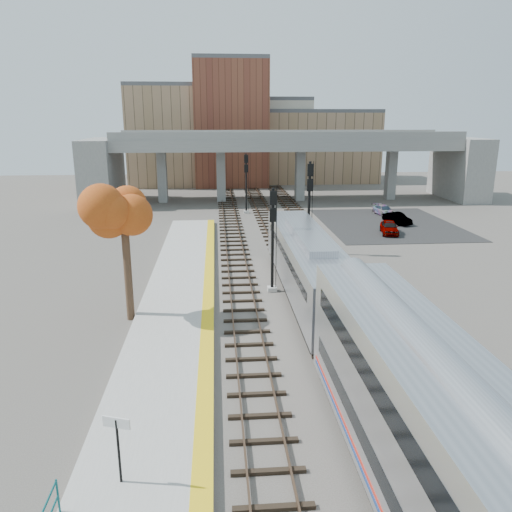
{
  "coord_description": "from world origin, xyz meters",
  "views": [
    {
      "loc": [
        -4.72,
        -24.25,
        11.31
      ],
      "look_at": [
        -2.19,
        7.19,
        2.5
      ],
      "focal_mm": 35.0,
      "sensor_mm": 36.0,
      "label": 1
    }
  ],
  "objects_px": {
    "locomotive": "(307,264)",
    "car_c": "(384,210)",
    "car_b": "(397,218)",
    "signal_mast_mid": "(309,208)",
    "signal_mast_far": "(246,184)",
    "tree": "(124,214)",
    "signal_mast_near": "(273,242)",
    "car_a": "(389,227)"
  },
  "relations": [
    {
      "from": "signal_mast_near",
      "to": "car_b",
      "type": "height_order",
      "value": "signal_mast_near"
    },
    {
      "from": "car_b",
      "to": "signal_mast_far",
      "type": "bearing_deg",
      "value": 135.7
    },
    {
      "from": "signal_mast_far",
      "to": "tree",
      "type": "height_order",
      "value": "tree"
    },
    {
      "from": "signal_mast_far",
      "to": "car_c",
      "type": "bearing_deg",
      "value": -8.91
    },
    {
      "from": "signal_mast_mid",
      "to": "signal_mast_far",
      "type": "distance_m",
      "value": 19.55
    },
    {
      "from": "signal_mast_near",
      "to": "car_a",
      "type": "xyz_separation_m",
      "value": [
        13.53,
        15.96,
        -2.72
      ]
    },
    {
      "from": "tree",
      "to": "car_c",
      "type": "xyz_separation_m",
      "value": [
        24.97,
        29.86,
        -5.61
      ]
    },
    {
      "from": "tree",
      "to": "car_b",
      "type": "bearing_deg",
      "value": 44.91
    },
    {
      "from": "tree",
      "to": "locomotive",
      "type": "bearing_deg",
      "value": 14.52
    },
    {
      "from": "car_b",
      "to": "car_a",
      "type": "bearing_deg",
      "value": -136.83
    },
    {
      "from": "locomotive",
      "to": "car_b",
      "type": "bearing_deg",
      "value": 57.48
    },
    {
      "from": "car_b",
      "to": "car_c",
      "type": "height_order",
      "value": "car_b"
    },
    {
      "from": "car_c",
      "to": "locomotive",
      "type": "bearing_deg",
      "value": -127.19
    },
    {
      "from": "car_a",
      "to": "car_b",
      "type": "distance_m",
      "value": 5.26
    },
    {
      "from": "signal_mast_near",
      "to": "car_c",
      "type": "distance_m",
      "value": 30.64
    },
    {
      "from": "signal_mast_near",
      "to": "car_a",
      "type": "bearing_deg",
      "value": 49.71
    },
    {
      "from": "signal_mast_mid",
      "to": "signal_mast_far",
      "type": "xyz_separation_m",
      "value": [
        -4.1,
        19.11,
        -0.45
      ]
    },
    {
      "from": "locomotive",
      "to": "signal_mast_mid",
      "type": "height_order",
      "value": "signal_mast_mid"
    },
    {
      "from": "locomotive",
      "to": "car_b",
      "type": "xyz_separation_m",
      "value": [
        13.93,
        21.85,
        -1.63
      ]
    },
    {
      "from": "locomotive",
      "to": "signal_mast_far",
      "type": "xyz_separation_m",
      "value": [
        -2.1,
        29.61,
        1.29
      ]
    },
    {
      "from": "locomotive",
      "to": "signal_mast_near",
      "type": "xyz_separation_m",
      "value": [
        -2.1,
        1.26,
        1.15
      ]
    },
    {
      "from": "car_a",
      "to": "car_c",
      "type": "bearing_deg",
      "value": 86.31
    },
    {
      "from": "locomotive",
      "to": "signal_mast_near",
      "type": "height_order",
      "value": "signal_mast_near"
    },
    {
      "from": "locomotive",
      "to": "signal_mast_near",
      "type": "bearing_deg",
      "value": 149.0
    },
    {
      "from": "car_a",
      "to": "car_b",
      "type": "xyz_separation_m",
      "value": [
        2.5,
        4.62,
        -0.06
      ]
    },
    {
      "from": "signal_mast_near",
      "to": "tree",
      "type": "height_order",
      "value": "tree"
    },
    {
      "from": "locomotive",
      "to": "car_b",
      "type": "relative_size",
      "value": 5.13
    },
    {
      "from": "locomotive",
      "to": "car_c",
      "type": "distance_m",
      "value": 30.6
    },
    {
      "from": "signal_mast_near",
      "to": "car_b",
      "type": "xyz_separation_m",
      "value": [
        16.03,
        20.59,
        -2.78
      ]
    },
    {
      "from": "car_b",
      "to": "car_c",
      "type": "distance_m",
      "value": 5.22
    },
    {
      "from": "signal_mast_mid",
      "to": "signal_mast_far",
      "type": "bearing_deg",
      "value": 102.11
    },
    {
      "from": "signal_mast_near",
      "to": "signal_mast_mid",
      "type": "relative_size",
      "value": 0.89
    },
    {
      "from": "tree",
      "to": "signal_mast_near",
      "type": "bearing_deg",
      "value": 25.02
    },
    {
      "from": "car_b",
      "to": "tree",
      "type": "bearing_deg",
      "value": -153.55
    },
    {
      "from": "locomotive",
      "to": "signal_mast_far",
      "type": "bearing_deg",
      "value": 94.06
    },
    {
      "from": "signal_mast_near",
      "to": "car_a",
      "type": "relative_size",
      "value": 1.77
    },
    {
      "from": "signal_mast_far",
      "to": "car_c",
      "type": "distance_m",
      "value": 16.75
    },
    {
      "from": "car_a",
      "to": "signal_mast_mid",
      "type": "bearing_deg",
      "value": -132.63
    },
    {
      "from": "signal_mast_near",
      "to": "signal_mast_mid",
      "type": "xyz_separation_m",
      "value": [
        4.1,
        9.25,
        0.58
      ]
    },
    {
      "from": "signal_mast_mid",
      "to": "tree",
      "type": "distance_m",
      "value": 18.59
    },
    {
      "from": "signal_mast_mid",
      "to": "car_c",
      "type": "distance_m",
      "value": 20.83
    },
    {
      "from": "signal_mast_near",
      "to": "car_c",
      "type": "height_order",
      "value": "signal_mast_near"
    }
  ]
}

